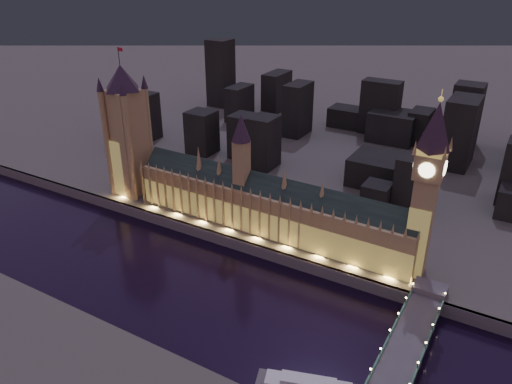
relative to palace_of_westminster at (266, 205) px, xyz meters
The scene contains 9 objects.
ground_plane 67.73m from the palace_of_westminster, 98.25° to the right, with size 2000.00×2000.00×0.00m, color black.
north_bank 458.90m from the palace_of_westminster, 91.12° to the left, with size 2000.00×960.00×8.00m, color #524A40.
embankment_wall 31.79m from the palace_of_westminster, 113.35° to the right, with size 2000.00×2.50×8.00m, color #534B4B.
palace_of_westminster is the anchor object (origin of this frame).
victoria_tower 124.37m from the palace_of_westminster, behind, with size 31.68×31.68×110.69m.
elizabeth_tower 107.69m from the palace_of_westminster, ahead, with size 18.00×18.00×108.78m.
westminster_bridge 131.59m from the palace_of_westminster, 30.09° to the right, with size 17.94×113.00×15.90m.
river_boat 132.10m from the palace_of_westminster, 52.31° to the right, with size 48.68×25.21×4.50m.
city_backdrop 186.50m from the palace_of_westminster, 81.56° to the left, with size 477.11×215.63×78.42m.
Camera 1 is at (151.10, -195.76, 178.30)m, focal length 35.00 mm.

